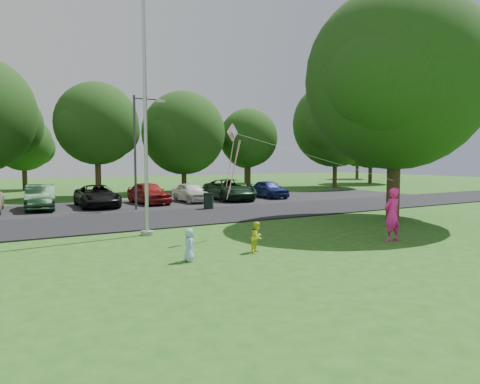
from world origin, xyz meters
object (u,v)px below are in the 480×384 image
street_lamp (139,142)px  child_yellow (257,237)px  woman (392,215)px  trash_can (209,201)px  child_blue (189,245)px  big_tree (396,83)px  kite (236,145)px  flagpole (145,126)px

street_lamp → child_yellow: bearing=-88.8°
street_lamp → woman: (5.02, -13.56, -2.95)m
street_lamp → woman: bearing=-67.9°
woman → trash_can: bearing=-81.9°
child_yellow → child_blue: bearing=149.3°
big_tree → child_blue: 13.46m
big_tree → child_yellow: big_tree is taller
street_lamp → child_blue: size_ratio=6.82×
kite → flagpole: bearing=112.5°
woman → big_tree: bearing=-139.1°
woman → kite: bearing=-34.0°
trash_can → child_yellow: size_ratio=1.00×
child_yellow → child_blue: child_yellow is taller
flagpole → kite: 3.58m
big_tree → child_blue: big_tree is taller
trash_can → big_tree: (5.75, -8.31, 6.00)m
street_lamp → trash_can: size_ratio=6.72×
child_blue → woman: bearing=-89.6°
big_tree → street_lamp: bearing=132.8°
big_tree → flagpole: bearing=170.1°
trash_can → big_tree: big_tree is taller
flagpole → child_yellow: (2.06, -4.69, -3.68)m
street_lamp → big_tree: (9.26, -10.00, 2.57)m
big_tree → woman: big_tree is taller
child_blue → child_yellow: bearing=-81.7°
woman → child_blue: (-7.50, 0.81, -0.48)m
flagpole → street_lamp: (2.18, 7.99, -0.26)m
street_lamp → kite: (0.41, -10.36, -0.46)m
street_lamp → child_blue: street_lamp is taller
big_tree → kite: bearing=-177.7°
flagpole → trash_can: 9.26m
trash_can → street_lamp: bearing=154.4°
trash_can → child_yellow: same height
flagpole → child_yellow: bearing=-66.3°
trash_can → woman: woman is taller
woman → kite: kite is taller
street_lamp → woman: 14.76m
flagpole → big_tree: (11.44, -2.01, 2.32)m
woman → kite: size_ratio=0.38×
child_blue → big_tree: bearing=-70.2°
big_tree → woman: (-4.23, -3.56, -5.53)m
flagpole → woman: size_ratio=5.22×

